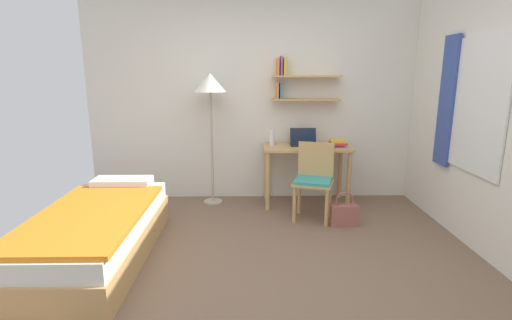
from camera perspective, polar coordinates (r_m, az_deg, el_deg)
ground_plane at (r=3.42m, az=1.24°, el=-16.01°), size 5.28×5.28×0.00m
wall_back at (r=5.02m, az=0.52°, el=8.96°), size 4.40×0.27×2.60m
bed at (r=3.79m, az=-22.49°, el=-10.03°), size 0.88×1.95×0.54m
desk at (r=4.85m, az=7.48°, el=0.41°), size 1.08×0.55×0.75m
desk_chair at (r=4.41m, az=8.61°, el=-2.57°), size 0.52×0.49×0.87m
standing_lamp at (r=4.76m, az=-6.83°, el=10.35°), size 0.40×0.40×1.64m
laptop at (r=4.90m, az=7.07°, el=2.86°), size 0.34×0.22×0.21m
water_bottle at (r=4.83m, az=2.38°, el=3.37°), size 0.07×0.07×0.20m
book_stack at (r=4.88m, az=12.12°, el=2.52°), size 0.20×0.23×0.08m
handbag at (r=4.36m, az=12.96°, el=-7.86°), size 0.29×0.11×0.39m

